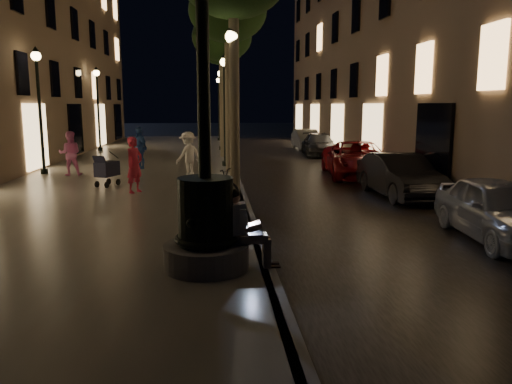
{
  "coord_description": "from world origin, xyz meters",
  "views": [
    {
      "loc": [
        -0.89,
        -5.91,
        2.84
      ],
      "look_at": [
        -0.09,
        3.0,
        1.28
      ],
      "focal_mm": 35.0,
      "sensor_mm": 36.0,
      "label": 1
    }
  ],
  "objects": [
    {
      "name": "ground",
      "position": [
        0.0,
        15.0,
        0.0
      ],
      "size": [
        120.0,
        120.0,
        0.0
      ],
      "primitive_type": "plane",
      "color": "black",
      "rests_on": "ground"
    },
    {
      "name": "cobble_lane",
      "position": [
        3.0,
        15.0,
        0.01
      ],
      "size": [
        6.0,
        45.0,
        0.02
      ],
      "primitive_type": "cube",
      "color": "black",
      "rests_on": "ground"
    },
    {
      "name": "promenade",
      "position": [
        -4.0,
        15.0,
        0.1
      ],
      "size": [
        8.0,
        45.0,
        0.2
      ],
      "primitive_type": "cube",
      "color": "#615E56",
      "rests_on": "ground"
    },
    {
      "name": "curb_strip",
      "position": [
        0.0,
        15.0,
        0.1
      ],
      "size": [
        0.25,
        45.0,
        0.2
      ],
      "primitive_type": "cube",
      "color": "#59595B",
      "rests_on": "ground"
    },
    {
      "name": "building_right",
      "position": [
        10.0,
        18.0,
        7.5
      ],
      "size": [
        8.0,
        36.0,
        15.0
      ],
      "primitive_type": "cube",
      "color": "#746048",
      "rests_on": "ground"
    },
    {
      "name": "fountain_lamppost",
      "position": [
        -1.0,
        2.0,
        1.21
      ],
      "size": [
        1.4,
        1.4,
        5.21
      ],
      "color": "#59595B",
      "rests_on": "promenade"
    },
    {
      "name": "seated_man_laptop",
      "position": [
        -0.39,
        2.0,
        0.9
      ],
      "size": [
        0.94,
        0.32,
        1.31
      ],
      "color": "gray",
      "rests_on": "promenade"
    },
    {
      "name": "tree_second",
      "position": [
        -0.2,
        14.0,
        6.33
      ],
      "size": [
        3.0,
        3.0,
        7.4
      ],
      "color": "#6B604C",
      "rests_on": "promenade"
    },
    {
      "name": "tree_third",
      "position": [
        -0.3,
        20.0,
        6.14
      ],
      "size": [
        3.0,
        3.0,
        7.2
      ],
      "color": "#6B604C",
      "rests_on": "promenade"
    },
    {
      "name": "tree_far",
      "position": [
        -0.22,
        26.0,
        6.43
      ],
      "size": [
        3.0,
        3.0,
        7.5
      ],
      "color": "#6B604C",
      "rests_on": "promenade"
    },
    {
      "name": "lamp_curb_a",
      "position": [
        -0.3,
        8.0,
        3.24
      ],
      "size": [
        0.36,
        0.36,
        4.81
      ],
      "color": "black",
      "rests_on": "promenade"
    },
    {
      "name": "lamp_curb_b",
      "position": [
        -0.3,
        16.0,
        3.24
      ],
      "size": [
        0.36,
        0.36,
        4.81
      ],
      "color": "black",
      "rests_on": "promenade"
    },
    {
      "name": "lamp_curb_c",
      "position": [
        -0.3,
        24.0,
        3.24
      ],
      "size": [
        0.36,
        0.36,
        4.81
      ],
      "color": "black",
      "rests_on": "promenade"
    },
    {
      "name": "lamp_curb_d",
      "position": [
        -0.3,
        32.0,
        3.24
      ],
      "size": [
        0.36,
        0.36,
        4.81
      ],
      "color": "black",
      "rests_on": "promenade"
    },
    {
      "name": "lamp_left_b",
      "position": [
        -7.4,
        14.0,
        3.24
      ],
      "size": [
        0.36,
        0.36,
        4.81
      ],
      "color": "black",
      "rests_on": "promenade"
    },
    {
      "name": "lamp_left_c",
      "position": [
        -7.4,
        24.0,
        3.24
      ],
      "size": [
        0.36,
        0.36,
        4.81
      ],
      "color": "black",
      "rests_on": "promenade"
    },
    {
      "name": "stroller",
      "position": [
        -4.32,
        10.66,
        0.77
      ],
      "size": [
        0.76,
        1.11,
        1.14
      ],
      "rotation": [
        0.0,
        0.0,
        -0.42
      ],
      "color": "black",
      "rests_on": "promenade"
    },
    {
      "name": "car_front",
      "position": [
        5.14,
        3.89,
        0.67
      ],
      "size": [
        1.85,
        4.02,
        1.33
      ],
      "primitive_type": "imported",
      "rotation": [
        0.0,
        0.0,
        -0.07
      ],
      "color": "#A7AAAE",
      "rests_on": "ground"
    },
    {
      "name": "car_second",
      "position": [
        4.9,
        8.92,
        0.68
      ],
      "size": [
        1.59,
        4.16,
        1.35
      ],
      "primitive_type": "imported",
      "rotation": [
        0.0,
        0.0,
        0.04
      ],
      "color": "black",
      "rests_on": "ground"
    },
    {
      "name": "car_third",
      "position": [
        4.89,
        13.39,
        0.71
      ],
      "size": [
        2.86,
        5.33,
        1.42
      ],
      "primitive_type": "imported",
      "rotation": [
        0.0,
        0.0,
        -0.1
      ],
      "color": "maroon",
      "rests_on": "ground"
    },
    {
      "name": "car_rear",
      "position": [
        5.2,
        22.07,
        0.62
      ],
      "size": [
        2.11,
        4.41,
        1.24
      ],
      "primitive_type": "imported",
      "rotation": [
        0.0,
        0.0,
        -0.09
      ],
      "color": "#2B2C30",
      "rests_on": "ground"
    },
    {
      "name": "car_fifth",
      "position": [
        5.2,
        25.94,
        0.65
      ],
      "size": [
        1.4,
        3.95,
        1.3
      ],
      "primitive_type": "imported",
      "rotation": [
        0.0,
        0.0,
        0.01
      ],
      "color": "#9D9E99",
      "rests_on": "ground"
    },
    {
      "name": "pedestrian_red",
      "position": [
        -3.23,
        9.4,
        1.05
      ],
      "size": [
        0.68,
        0.74,
        1.7
      ],
      "primitive_type": "imported",
      "rotation": [
        0.0,
        0.0,
        0.98
      ],
      "color": "#D12945",
      "rests_on": "promenade"
    },
    {
      "name": "pedestrian_pink",
      "position": [
        -6.23,
        13.43,
        1.04
      ],
      "size": [
        0.91,
        0.77,
        1.68
      ],
      "primitive_type": "imported",
      "rotation": [
        0.0,
        0.0,
        3.32
      ],
      "color": "pink",
      "rests_on": "promenade"
    },
    {
      "name": "pedestrian_white",
      "position": [
        -1.75,
        12.48,
        1.04
      ],
      "size": [
        1.22,
        1.2,
        1.68
      ],
      "primitive_type": "imported",
      "rotation": [
        0.0,
        0.0,
        3.9
      ],
      "color": "white",
      "rests_on": "promenade"
    },
    {
      "name": "pedestrian_blue",
      "position": [
        -3.89,
        15.24,
        1.08
      ],
      "size": [
        0.95,
        1.08,
        1.75
      ],
      "primitive_type": "imported",
      "rotation": [
        0.0,
        0.0,
        5.34
      ],
      "color": "navy",
      "rests_on": "promenade"
    },
    {
      "name": "bicycle",
      "position": [
        -0.95,
        7.65,
        0.67
      ],
      "size": [
        1.88,
        1.39,
        0.94
      ],
      "primitive_type": "imported",
      "rotation": [
        0.0,
        0.0,
        1.09
      ],
      "color": "black",
      "rests_on": "promenade"
    }
  ]
}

